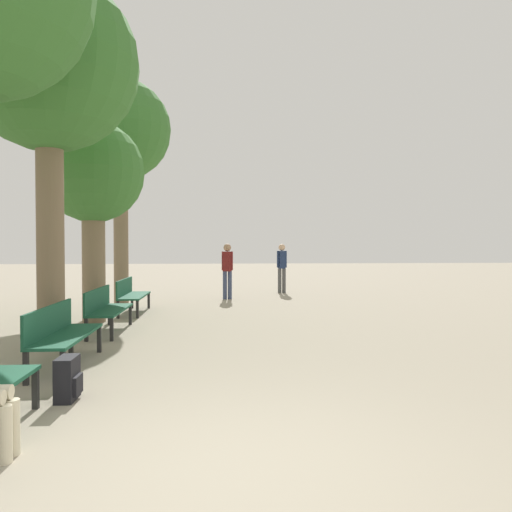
{
  "coord_description": "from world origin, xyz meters",
  "views": [
    {
      "loc": [
        0.08,
        -3.67,
        1.7
      ],
      "look_at": [
        0.65,
        4.31,
        1.51
      ],
      "focal_mm": 35.0,
      "sensor_mm": 36.0,
      "label": 1
    }
  ],
  "objects": [
    {
      "name": "pedestrian_mid",
      "position": [
        0.28,
        11.69,
        0.98
      ],
      "size": [
        0.35,
        0.26,
        1.71
      ],
      "color": "#384260",
      "rests_on": "ground_plane"
    },
    {
      "name": "tree_row_1",
      "position": [
        -2.68,
        4.64,
        4.56
      ],
      "size": [
        2.87,
        2.87,
        6.07
      ],
      "color": "#7A664C",
      "rests_on": "ground_plane"
    },
    {
      "name": "tree_row_2",
      "position": [
        -2.68,
        7.39,
        3.16
      ],
      "size": [
        2.2,
        2.2,
        4.37
      ],
      "color": "#7A664C",
      "rests_on": "ground_plane"
    },
    {
      "name": "bench_row_2",
      "position": [
        -2.14,
        6.06,
        0.5
      ],
      "size": [
        0.52,
        1.89,
        0.85
      ],
      "color": "#195138",
      "rests_on": "ground_plane"
    },
    {
      "name": "bench_row_3",
      "position": [
        -2.14,
        8.75,
        0.5
      ],
      "size": [
        0.52,
        1.89,
        0.85
      ],
      "color": "#195138",
      "rests_on": "ground_plane"
    },
    {
      "name": "pedestrian_near",
      "position": [
        2.19,
        13.47,
        0.98
      ],
      "size": [
        0.35,
        0.27,
        1.7
      ],
      "color": "#4C4C4C",
      "rests_on": "ground_plane"
    },
    {
      "name": "bench_row_1",
      "position": [
        -2.14,
        3.36,
        0.5
      ],
      "size": [
        0.52,
        1.89,
        0.85
      ],
      "color": "#195138",
      "rests_on": "ground_plane"
    },
    {
      "name": "ground_plane",
      "position": [
        0.0,
        0.0,
        0.0
      ],
      "size": [
        80.0,
        80.0,
        0.0
      ],
      "primitive_type": "plane",
      "color": "gray"
    },
    {
      "name": "backpack",
      "position": [
        -1.58,
        1.84,
        0.23
      ],
      "size": [
        0.23,
        0.37,
        0.47
      ],
      "color": "black",
      "rests_on": "ground_plane"
    },
    {
      "name": "tree_row_3",
      "position": [
        -2.68,
        10.39,
        4.79
      ],
      "size": [
        2.77,
        2.77,
        6.25
      ],
      "color": "#7A664C",
      "rests_on": "ground_plane"
    }
  ]
}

